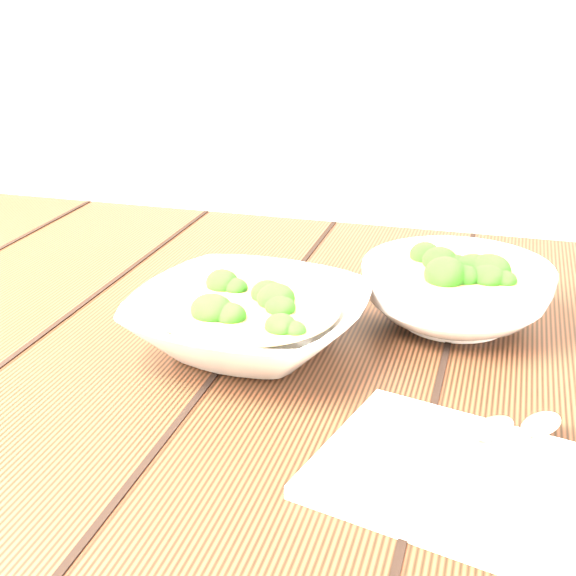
% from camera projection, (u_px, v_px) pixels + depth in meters
% --- Properties ---
extents(table, '(1.20, 0.80, 0.75)m').
position_uv_depth(table, '(267.00, 437.00, 0.86)').
color(table, '#361B0F').
rests_on(table, ground).
extents(soup_bowl_front, '(0.25, 0.25, 0.07)m').
position_uv_depth(soup_bowl_front, '(249.00, 319.00, 0.78)').
color(soup_bowl_front, silver).
rests_on(soup_bowl_front, table).
extents(soup_bowl_back, '(0.24, 0.24, 0.07)m').
position_uv_depth(soup_bowl_back, '(456.00, 291.00, 0.84)').
color(soup_bowl_back, silver).
rests_on(soup_bowl_back, table).
extents(trivet, '(0.15, 0.15, 0.03)m').
position_uv_depth(trivet, '(236.00, 297.00, 0.87)').
color(trivet, black).
rests_on(trivet, table).
extents(napkin, '(0.23, 0.20, 0.01)m').
position_uv_depth(napkin, '(455.00, 475.00, 0.58)').
color(napkin, beige).
rests_on(napkin, table).
extents(spoon_left, '(0.09, 0.15, 0.01)m').
position_uv_depth(spoon_left, '(469.00, 443.00, 0.61)').
color(spoon_left, '#A09B8E').
rests_on(spoon_left, napkin).
extents(spoon_right, '(0.09, 0.15, 0.01)m').
position_uv_depth(spoon_right, '(521.00, 440.00, 0.61)').
color(spoon_right, '#A09B8E').
rests_on(spoon_right, napkin).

